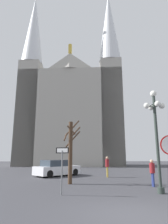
{
  "coord_description": "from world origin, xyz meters",
  "views": [
    {
      "loc": [
        -2.08,
        -6.69,
        1.88
      ],
      "look_at": [
        -0.61,
        16.1,
        6.91
      ],
      "focal_mm": 31.68,
      "sensor_mm": 36.0,
      "label": 1
    }
  ],
  "objects_px": {
    "parked_car_near_white": "(57,168)",
    "pedestrian_standing": "(107,165)",
    "street_lamp": "(156,127)",
    "pedestrian_walking": "(152,170)",
    "one_way_arrow_sign": "(62,163)",
    "bare_tree": "(71,149)",
    "cathedral": "(71,107)"
  },
  "relations": [
    {
      "from": "cathedral",
      "to": "bare_tree",
      "type": "distance_m",
      "value": 25.6
    },
    {
      "from": "pedestrian_standing",
      "to": "cathedral",
      "type": "bearing_deg",
      "value": 99.3
    },
    {
      "from": "bare_tree",
      "to": "pedestrian_walking",
      "type": "distance_m",
      "value": 5.5
    },
    {
      "from": "one_way_arrow_sign",
      "to": "pedestrian_walking",
      "type": "bearing_deg",
      "value": 22.36
    },
    {
      "from": "street_lamp",
      "to": "parked_car_near_white",
      "type": "bearing_deg",
      "value": 122.75
    },
    {
      "from": "bare_tree",
      "to": "parked_car_near_white",
      "type": "xyz_separation_m",
      "value": [
        -1.27,
        5.35,
        -1.62
      ]
    },
    {
      "from": "one_way_arrow_sign",
      "to": "street_lamp",
      "type": "relative_size",
      "value": 0.42
    },
    {
      "from": "street_lamp",
      "to": "pedestrian_standing",
      "type": "relative_size",
      "value": 3.06
    },
    {
      "from": "cathedral",
      "to": "one_way_arrow_sign",
      "type": "xyz_separation_m",
      "value": [
        -0.38,
        -27.84,
        -9.68
      ]
    },
    {
      "from": "cathedral",
      "to": "street_lamp",
      "type": "xyz_separation_m",
      "value": [
        4.62,
        -27.77,
        -7.79
      ]
    },
    {
      "from": "street_lamp",
      "to": "pedestrian_standing",
      "type": "bearing_deg",
      "value": 99.8
    },
    {
      "from": "street_lamp",
      "to": "parked_car_near_white",
      "type": "relative_size",
      "value": 1.22
    },
    {
      "from": "street_lamp",
      "to": "bare_tree",
      "type": "relative_size",
      "value": 1.23
    },
    {
      "from": "cathedral",
      "to": "pedestrian_standing",
      "type": "relative_size",
      "value": 20.06
    },
    {
      "from": "cathedral",
      "to": "pedestrian_standing",
      "type": "bearing_deg",
      "value": -80.7
    },
    {
      "from": "street_lamp",
      "to": "one_way_arrow_sign",
      "type": "bearing_deg",
      "value": -179.18
    },
    {
      "from": "one_way_arrow_sign",
      "to": "pedestrian_walking",
      "type": "height_order",
      "value": "one_way_arrow_sign"
    },
    {
      "from": "street_lamp",
      "to": "pedestrian_walking",
      "type": "xyz_separation_m",
      "value": [
        0.52,
        2.2,
        -2.41
      ]
    },
    {
      "from": "street_lamp",
      "to": "pedestrian_standing",
      "type": "xyz_separation_m",
      "value": [
        -1.33,
        7.69,
        -2.3
      ]
    },
    {
      "from": "bare_tree",
      "to": "parked_car_near_white",
      "type": "bearing_deg",
      "value": 103.3
    },
    {
      "from": "parked_car_near_white",
      "to": "pedestrian_standing",
      "type": "relative_size",
      "value": 2.51
    },
    {
      "from": "bare_tree",
      "to": "pedestrian_standing",
      "type": "bearing_deg",
      "value": 50.35
    },
    {
      "from": "pedestrian_walking",
      "to": "street_lamp",
      "type": "bearing_deg",
      "value": -103.33
    },
    {
      "from": "cathedral",
      "to": "bare_tree",
      "type": "relative_size",
      "value": 8.06
    },
    {
      "from": "pedestrian_walking",
      "to": "bare_tree",
      "type": "bearing_deg",
      "value": 163.11
    },
    {
      "from": "one_way_arrow_sign",
      "to": "pedestrian_standing",
      "type": "distance_m",
      "value": 8.59
    },
    {
      "from": "street_lamp",
      "to": "pedestrian_walking",
      "type": "distance_m",
      "value": 3.3
    },
    {
      "from": "street_lamp",
      "to": "parked_car_near_white",
      "type": "height_order",
      "value": "street_lamp"
    },
    {
      "from": "parked_car_near_white",
      "to": "pedestrian_walking",
      "type": "xyz_separation_m",
      "value": [
        6.38,
        -6.9,
        0.29
      ]
    },
    {
      "from": "cathedral",
      "to": "street_lamp",
      "type": "relative_size",
      "value": 6.57
    },
    {
      "from": "pedestrian_standing",
      "to": "parked_car_near_white",
      "type": "bearing_deg",
      "value": 162.64
    },
    {
      "from": "cathedral",
      "to": "pedestrian_standing",
      "type": "height_order",
      "value": "cathedral"
    }
  ]
}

